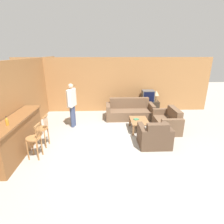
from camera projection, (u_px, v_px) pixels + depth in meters
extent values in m
plane|color=gray|center=(119.00, 147.00, 5.46)|extent=(24.00, 24.00, 0.00)
cube|color=#9E6B3D|center=(114.00, 85.00, 8.47)|extent=(9.40, 0.08, 2.60)
cube|color=#9E6B3D|center=(24.00, 98.00, 6.16)|extent=(0.08, 8.64, 2.60)
cube|color=brown|center=(18.00, 137.00, 5.03)|extent=(0.47, 2.48, 1.02)
cube|color=brown|center=(15.00, 120.00, 4.85)|extent=(0.55, 2.54, 0.05)
cylinder|color=#996638|center=(33.00, 138.00, 4.75)|extent=(0.42, 0.42, 0.04)
cylinder|color=#996638|center=(33.00, 146.00, 4.99)|extent=(0.04, 0.04, 0.58)
cylinder|color=#996638|center=(28.00, 151.00, 4.73)|extent=(0.04, 0.04, 0.58)
cylinder|color=#996638|center=(42.00, 146.00, 4.97)|extent=(0.04, 0.04, 0.58)
cylinder|color=#996638|center=(37.00, 151.00, 4.72)|extent=(0.04, 0.04, 0.58)
cylinder|color=#996638|center=(40.00, 130.00, 4.79)|extent=(0.02, 0.02, 0.35)
cylinder|color=#996638|center=(39.00, 131.00, 4.72)|extent=(0.02, 0.02, 0.35)
cylinder|color=#996638|center=(38.00, 132.00, 4.64)|extent=(0.02, 0.02, 0.35)
cylinder|color=#996638|center=(36.00, 134.00, 4.57)|extent=(0.02, 0.02, 0.35)
cube|color=#996638|center=(37.00, 125.00, 4.62)|extent=(0.07, 0.33, 0.04)
cylinder|color=#996638|center=(41.00, 128.00, 5.36)|extent=(0.41, 0.41, 0.04)
cylinder|color=#996638|center=(40.00, 135.00, 5.59)|extent=(0.04, 0.04, 0.58)
cylinder|color=#996638|center=(36.00, 140.00, 5.33)|extent=(0.04, 0.04, 0.58)
cylinder|color=#996638|center=(49.00, 136.00, 5.58)|extent=(0.04, 0.04, 0.58)
cylinder|color=#996638|center=(45.00, 140.00, 5.32)|extent=(0.04, 0.04, 0.58)
cylinder|color=#996638|center=(47.00, 121.00, 5.40)|extent=(0.02, 0.02, 0.35)
cylinder|color=#996638|center=(46.00, 122.00, 5.32)|extent=(0.02, 0.02, 0.35)
cylinder|color=#996638|center=(45.00, 123.00, 5.25)|extent=(0.02, 0.02, 0.35)
cylinder|color=#996638|center=(44.00, 124.00, 5.18)|extent=(0.02, 0.02, 0.35)
cube|color=#996638|center=(45.00, 117.00, 5.22)|extent=(0.06, 0.33, 0.04)
cube|color=brown|center=(130.00, 114.00, 7.74)|extent=(1.75, 0.84, 0.41)
cube|color=brown|center=(129.00, 103.00, 7.90)|extent=(1.75, 0.22, 0.47)
cube|color=brown|center=(108.00, 112.00, 7.66)|extent=(0.16, 0.84, 0.67)
cube|color=brown|center=(151.00, 111.00, 7.74)|extent=(0.16, 0.84, 0.67)
cube|color=#4C3828|center=(154.00, 139.00, 5.53)|extent=(0.64, 0.80, 0.41)
cube|color=#4C3828|center=(158.00, 131.00, 5.11)|extent=(0.64, 0.22, 0.45)
cube|color=#4C3828|center=(167.00, 136.00, 5.51)|extent=(0.16, 0.80, 0.66)
cube|color=#4C3828|center=(142.00, 136.00, 5.47)|extent=(0.16, 0.80, 0.66)
cube|color=brown|center=(166.00, 124.00, 6.66)|extent=(0.78, 1.00, 0.41)
cube|color=brown|center=(175.00, 114.00, 6.53)|extent=(0.22, 1.00, 0.43)
cube|color=brown|center=(162.00, 116.00, 7.17)|extent=(0.78, 0.16, 0.65)
cube|color=brown|center=(172.00, 128.00, 6.07)|extent=(0.78, 0.16, 0.65)
cube|color=brown|center=(139.00, 121.00, 6.54)|extent=(0.64, 0.94, 0.04)
cube|color=brown|center=(133.00, 131.00, 6.19)|extent=(0.06, 0.06, 0.37)
cube|color=brown|center=(149.00, 130.00, 6.21)|extent=(0.06, 0.06, 0.37)
cube|color=brown|center=(130.00, 121.00, 7.00)|extent=(0.06, 0.06, 0.37)
cube|color=brown|center=(144.00, 121.00, 7.03)|extent=(0.06, 0.06, 0.37)
cube|color=#2D2319|center=(147.00, 107.00, 8.53)|extent=(1.09, 0.45, 0.57)
cube|color=#4C4C4C|center=(148.00, 96.00, 8.35)|extent=(0.56, 0.44, 0.54)
cube|color=black|center=(149.00, 97.00, 8.14)|extent=(0.49, 0.01, 0.47)
cylinder|color=#B27A23|center=(7.00, 122.00, 4.39)|extent=(0.07, 0.07, 0.15)
cone|color=#B27A23|center=(6.00, 118.00, 4.35)|extent=(0.07, 0.07, 0.07)
cylinder|color=black|center=(6.00, 117.00, 4.34)|extent=(0.03, 0.03, 0.02)
cube|color=#33704C|center=(136.00, 119.00, 6.58)|extent=(0.23, 0.21, 0.03)
cylinder|color=brown|center=(156.00, 101.00, 8.45)|extent=(0.16, 0.16, 0.02)
cylinder|color=brown|center=(156.00, 98.00, 8.41)|extent=(0.03, 0.03, 0.26)
cone|color=tan|center=(156.00, 93.00, 8.33)|extent=(0.26, 0.26, 0.23)
cylinder|color=#384260|center=(72.00, 117.00, 6.81)|extent=(0.14, 0.14, 0.84)
cylinder|color=#384260|center=(74.00, 116.00, 6.95)|extent=(0.14, 0.14, 0.84)
cube|color=beige|center=(71.00, 98.00, 6.64)|extent=(0.30, 0.49, 0.67)
cylinder|color=beige|center=(68.00, 99.00, 6.40)|extent=(0.09, 0.09, 0.61)
cylinder|color=beige|center=(74.00, 96.00, 6.86)|extent=(0.09, 0.09, 0.61)
sphere|color=tan|center=(71.00, 86.00, 6.49)|extent=(0.19, 0.19, 0.19)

